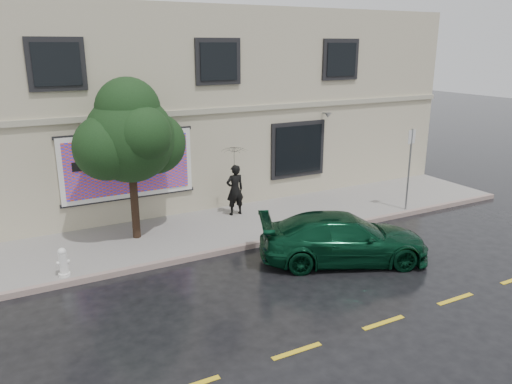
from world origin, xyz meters
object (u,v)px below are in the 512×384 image
car (344,238)px  fire_hydrant (63,262)px  street_tree (130,139)px  pedestrian (235,190)px

car → fire_hydrant: bearing=95.3°
street_tree → fire_hydrant: (-2.31, -1.74, -2.65)m
pedestrian → fire_hydrant: (-5.86, -2.25, -0.51)m
car → pedestrian: (-1.09, 4.55, 0.35)m
car → fire_hydrant: (-6.95, 2.30, -0.15)m
pedestrian → fire_hydrant: 6.29m
street_tree → car: bearing=-41.1°
street_tree → fire_hydrant: 3.92m
street_tree → fire_hydrant: street_tree is taller
car → pedestrian: pedestrian is taller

